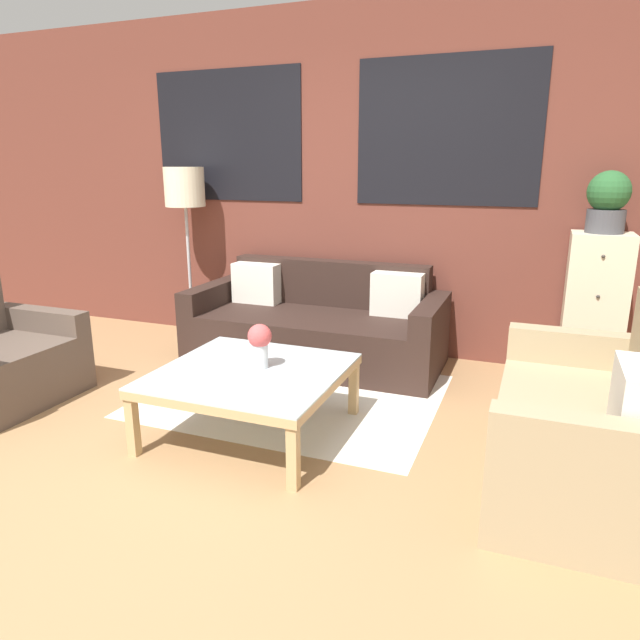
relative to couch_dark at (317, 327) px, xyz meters
The scene contains 10 objects.
ground_plane 1.97m from the couch_dark, 91.80° to the right, with size 16.00×16.00×0.00m, color #9E754C.
wall_back_brick 1.23m from the couch_dark, 97.17° to the left, with size 8.40×0.09×2.80m.
rug 0.82m from the couch_dark, 80.59° to the right, with size 1.96×1.54×0.00m.
couch_dark is the anchor object (origin of this frame).
settee_vintage 2.35m from the couch_dark, 33.47° to the right, with size 0.80×1.42×0.92m.
coffee_table 1.38m from the couch_dark, 84.75° to the right, with size 1.03×1.03×0.40m.
floor_lamp 1.68m from the couch_dark, behind, with size 0.35×0.35×1.54m.
drawer_cabinet 2.07m from the couch_dark, ahead, with size 0.41×0.36×1.10m.
potted_plant 2.30m from the couch_dark, ahead, with size 0.28×0.28×0.42m.
flower_vase 1.36m from the couch_dark, 82.96° to the right, with size 0.14×0.14×0.26m.
Camera 1 is at (1.70, -2.19, 1.55)m, focal length 32.00 mm.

